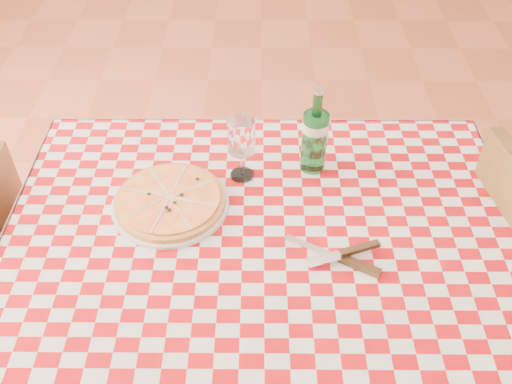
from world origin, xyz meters
TOP-DOWN VIEW (x-y plane):
  - dining_table at (0.00, 0.00)m, footprint 1.20×0.80m
  - tablecloth at (0.00, 0.00)m, footprint 1.30×0.90m
  - pizza_plate at (-0.24, 0.07)m, footprint 0.37×0.37m
  - water_bottle at (0.14, 0.23)m, footprint 0.09×0.09m
  - wine_glass at (-0.06, 0.19)m, footprint 0.08×0.08m
  - cutlery at (0.18, -0.11)m, footprint 0.26×0.22m

SIDE VIEW (x-z plane):
  - dining_table at x=0.00m, z-range 0.28..1.03m
  - tablecloth at x=0.00m, z-range 0.75..0.76m
  - cutlery at x=0.18m, z-range 0.76..0.79m
  - pizza_plate at x=-0.24m, z-range 0.76..0.80m
  - wine_glass at x=-0.06m, z-range 0.76..0.94m
  - water_bottle at x=0.14m, z-range 0.76..1.02m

